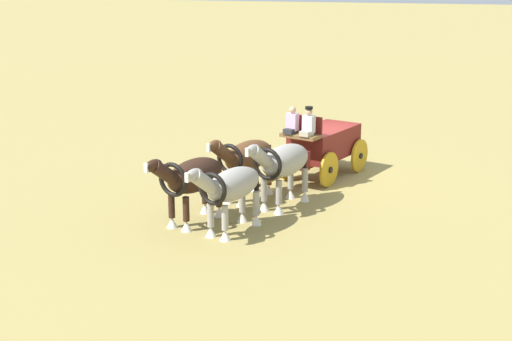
{
  "coord_description": "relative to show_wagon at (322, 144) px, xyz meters",
  "views": [
    {
      "loc": [
        24.52,
        4.17,
        7.05
      ],
      "look_at": [
        4.18,
        -1.27,
        1.2
      ],
      "focal_mm": 53.16,
      "sensor_mm": 36.0,
      "label": 1
    }
  ],
  "objects": [
    {
      "name": "draft_horse_lead_off",
      "position": [
        5.58,
        -2.6,
        0.18
      ],
      "size": [
        3.07,
        1.56,
        2.17
      ],
      "color": "#331E14",
      "rests_on": "ground"
    },
    {
      "name": "ground_plane",
      "position": [
        -0.17,
        0.06,
        -1.13
      ],
      "size": [
        220.0,
        220.0,
        0.0
      ],
      "primitive_type": "plane",
      "color": "#9E8C4C"
    },
    {
      "name": "draft_horse_lead_near",
      "position": [
        6.02,
        -1.38,
        0.13
      ],
      "size": [
        3.02,
        1.5,
        2.12
      ],
      "color": "#9E998E",
      "rests_on": "ground"
    },
    {
      "name": "show_wagon",
      "position": [
        0.0,
        0.0,
        0.0
      ],
      "size": [
        5.6,
        2.65,
        2.66
      ],
      "color": "maroon",
      "rests_on": "ground"
    },
    {
      "name": "draft_horse_rear_off",
      "position": [
        3.13,
        -1.76,
        0.18
      ],
      "size": [
        3.1,
        1.54,
        2.17
      ],
      "color": "brown",
      "rests_on": "ground"
    },
    {
      "name": "draft_horse_rear_near",
      "position": [
        3.54,
        -0.53,
        0.21
      ],
      "size": [
        3.07,
        1.56,
        2.21
      ],
      "color": "#9E998E",
      "rests_on": "ground"
    }
  ]
}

